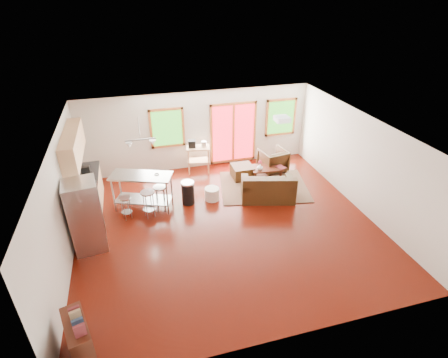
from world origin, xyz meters
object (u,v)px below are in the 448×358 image
object	(u,v)px
armchair	(273,159)
refrigerator	(86,216)
loveseat	(268,189)
ottoman	(242,172)
kitchen_cart	(197,151)
rug	(264,186)
coffee_table	(266,169)
island	(142,186)

from	to	relation	value
armchair	refrigerator	xyz separation A→B (m)	(-5.64, -2.51, 0.47)
loveseat	ottoman	size ratio (longest dim) A/B	2.59
kitchen_cart	armchair	bearing A→B (deg)	-13.10
loveseat	armchair	xyz separation A→B (m)	(0.82, 1.62, 0.10)
rug	coffee_table	size ratio (longest dim) A/B	2.53
rug	coffee_table	xyz separation A→B (m)	(0.27, 0.50, 0.33)
armchair	refrigerator	bearing A→B (deg)	14.91
armchair	kitchen_cart	world-z (taller)	kitchen_cart
ottoman	kitchen_cart	bearing A→B (deg)	148.22
ottoman	island	size ratio (longest dim) A/B	0.37
coffee_table	refrigerator	size ratio (longest dim) A/B	0.59
kitchen_cart	island	bearing A→B (deg)	-137.88
island	kitchen_cart	size ratio (longest dim) A/B	1.55
armchair	island	distance (m)	4.47
ottoman	rug	bearing A→B (deg)	-57.12
ottoman	refrigerator	distance (m)	5.09
coffee_table	loveseat	bearing A→B (deg)	-109.35
ottoman	armchair	bearing A→B (deg)	11.39
island	kitchen_cart	world-z (taller)	kitchen_cart
coffee_table	island	bearing A→B (deg)	-169.97
refrigerator	loveseat	bearing A→B (deg)	3.64
loveseat	armchair	distance (m)	1.82
coffee_table	refrigerator	xyz separation A→B (m)	(-5.24, -2.06, 0.54)
rug	refrigerator	world-z (taller)	refrigerator
coffee_table	refrigerator	bearing A→B (deg)	-158.51
ottoman	refrigerator	size ratio (longest dim) A/B	0.37
rug	kitchen_cart	xyz separation A→B (m)	(-1.75, 1.52, 0.76)
coffee_table	armchair	distance (m)	0.61
armchair	coffee_table	bearing A→B (deg)	38.79
armchair	refrigerator	distance (m)	6.20
loveseat	kitchen_cart	distance (m)	2.75
island	kitchen_cart	distance (m)	2.55
coffee_table	ottoman	world-z (taller)	ottoman
loveseat	refrigerator	world-z (taller)	refrigerator
armchair	island	world-z (taller)	island
rug	armchair	size ratio (longest dim) A/B	3.15
rug	island	world-z (taller)	island
refrigerator	ottoman	bearing A→B (deg)	20.08
armchair	rug	bearing A→B (deg)	45.67
armchair	ottoman	world-z (taller)	armchair
rug	loveseat	world-z (taller)	loveseat
rug	kitchen_cart	bearing A→B (deg)	139.05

